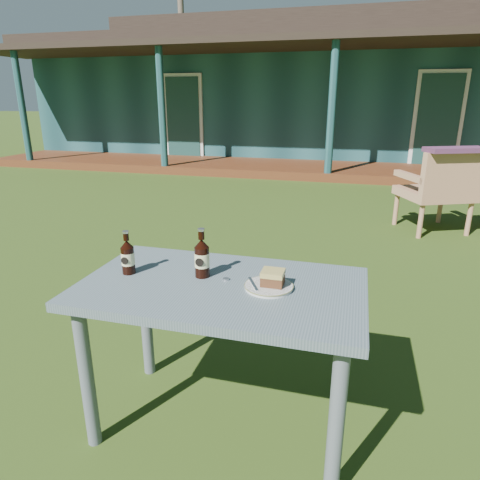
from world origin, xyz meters
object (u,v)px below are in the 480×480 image
(plate, at_px, (269,286))
(cola_bottle_far, at_px, (128,257))
(cake_slice, at_px, (273,277))
(cola_bottle_near, at_px, (202,258))
(cafe_table, at_px, (222,305))
(armchair_left, at_px, (440,187))

(plate, bearing_deg, cola_bottle_far, -179.24)
(plate, distance_m, cake_slice, 0.04)
(cake_slice, height_order, cola_bottle_near, cola_bottle_near)
(cola_bottle_far, bearing_deg, cola_bottle_near, 9.02)
(cake_slice, distance_m, cola_bottle_near, 0.33)
(plate, xyz_separation_m, cake_slice, (0.01, 0.01, 0.04))
(cafe_table, bearing_deg, plate, 3.05)
(plate, xyz_separation_m, cola_bottle_far, (-0.64, -0.01, 0.07))
(cafe_table, height_order, armchair_left, armchair_left)
(armchair_left, bearing_deg, cafe_table, -111.88)
(cafe_table, xyz_separation_m, cake_slice, (0.22, 0.02, 0.15))
(cola_bottle_far, xyz_separation_m, armchair_left, (1.86, 3.54, -0.27))
(cafe_table, bearing_deg, armchair_left, 68.12)
(armchair_left, bearing_deg, plate, -109.06)
(cola_bottle_near, height_order, armchair_left, cola_bottle_near)
(plate, xyz_separation_m, armchair_left, (1.22, 3.54, -0.20))
(cake_slice, bearing_deg, cafe_table, -174.25)
(armchair_left, bearing_deg, cola_bottle_far, -117.71)
(cola_bottle_far, bearing_deg, cake_slice, 1.71)
(plate, height_order, cola_bottle_far, cola_bottle_far)
(cola_bottle_near, distance_m, cola_bottle_far, 0.34)
(cake_slice, distance_m, cola_bottle_far, 0.65)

